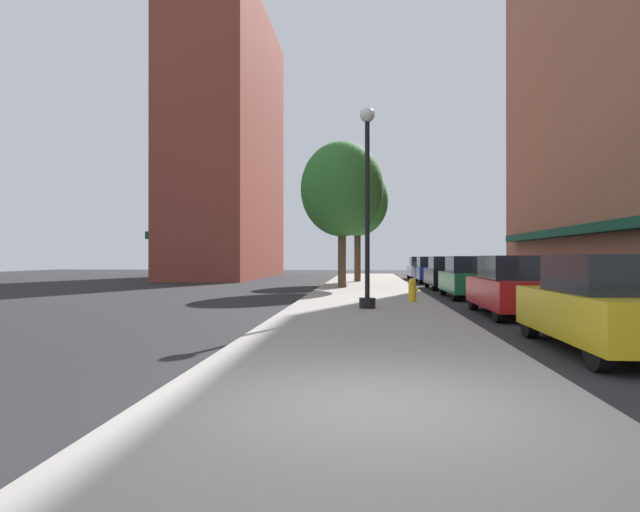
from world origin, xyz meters
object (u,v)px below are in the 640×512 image
Objects in this scene: car_green at (469,278)px; lamppost at (367,203)px; tree_mid at (342,189)px; car_blue at (431,270)px; car_white at (421,268)px; tree_near at (357,201)px; car_black at (446,273)px; fire_hydrant at (412,290)px; car_yellow at (607,305)px; car_red at (514,287)px; parking_meter_near at (415,273)px.

lamppost is at bearing -123.21° from car_green.
tree_mid is 1.68× the size of car_blue.
car_green is 1.00× the size of car_blue.
car_blue is 1.00× the size of car_white.
car_black is (4.57, -5.81, -4.29)m from tree_near.
car_green is at bearing -89.79° from car_white.
car_green reaches higher than fire_hydrant.
car_yellow is (5.23, -17.11, -4.16)m from tree_mid.
car_green is at bearing 88.44° from car_red.
fire_hydrant is 9.71m from tree_mid.
tree_mid is 1.68× the size of car_red.
car_green is 18.45m from car_white.
fire_hydrant is 21.87m from car_white.
tree_mid is 1.68× the size of car_green.
car_green is at bearing -68.81° from tree_near.
car_blue is at bearing 8.49° from tree_near.
car_blue is (4.01, 18.31, -2.39)m from lamppost.
lamppost reaches higher than fire_hydrant.
car_yellow reaches higher than fire_hydrant.
car_yellow and car_black have the same top height.
car_green is at bearing 55.45° from lamppost.
tree_near reaches higher than lamppost.
car_red reaches higher than parking_meter_near.
car_black is at bearing -89.79° from car_white.
car_red is 1.00× the size of car_green.
car_yellow is at bearing -89.45° from car_black.
lamppost is at bearing -120.92° from fire_hydrant.
car_blue is at bearing 91.34° from car_green.
fire_hydrant is 0.11× the size of tree_near.
parking_meter_near is 0.30× the size of car_red.
car_yellow and car_blue have the same top height.
car_white is at bearing 55.49° from tree_near.
car_yellow is 1.00× the size of car_red.
tree_mid is 1.68× the size of car_white.
car_white is (4.57, 6.65, -4.29)m from tree_near.
lamppost is 7.47× the size of fire_hydrant.
lamppost reaches higher than car_yellow.
car_red is at bearing -89.79° from car_white.
fire_hydrant is 0.18× the size of car_black.
lamppost is 4.01m from fire_hydrant.
car_red and car_green have the same top height.
fire_hydrant is (1.53, 2.55, -2.68)m from lamppost.
car_white is at bearing 80.61° from lamppost.
parking_meter_near is at bearing 74.52° from lamppost.
tree_mid reaches higher than car_yellow.
car_blue is (0.00, 18.98, 0.00)m from car_red.
parking_meter_near is 0.30× the size of car_blue.
car_green is (0.00, 6.50, 0.00)m from car_red.
tree_mid is (-1.22, 10.74, 1.77)m from lamppost.
car_yellow is at bearing -73.00° from tree_mid.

